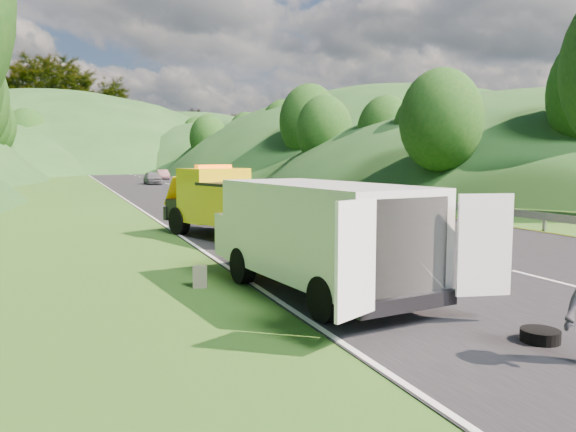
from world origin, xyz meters
name	(u,v)px	position (x,y,z in m)	size (l,w,h in m)	color
ground	(397,274)	(0.00, 0.00, 0.00)	(320.00, 320.00, 0.00)	#38661E
road_surface	(189,189)	(3.00, 40.00, 0.01)	(14.00, 200.00, 0.02)	black
guardrail	(228,183)	(10.30, 52.50, 0.00)	(0.06, 140.00, 1.52)	gray
tree_line_right	(301,179)	(23.00, 60.00, 0.00)	(14.00, 140.00, 14.00)	#274C16
hills_backdrop	(124,169)	(6.50, 134.70, 0.00)	(201.00, 288.60, 44.00)	#2D5B23
tow_truck	(231,203)	(-2.21, 7.85, 1.34)	(4.15, 6.76, 2.74)	black
white_van	(316,232)	(-2.88, -1.18, 1.39)	(3.81, 7.24, 2.47)	black
woman	(247,271)	(-3.53, 1.85, 0.00)	(0.63, 0.46, 1.72)	silver
child	(283,277)	(-2.93, 0.68, 0.00)	(0.48, 0.37, 0.99)	tan
suitcase	(200,277)	(-5.14, 0.37, 0.26)	(0.32, 0.18, 0.52)	#605E48
spare_tire	(540,343)	(-0.86, -5.55, 0.00)	(0.63, 0.63, 0.20)	black
passing_suv	(336,216)	(4.95, 13.36, 0.00)	(2.47, 5.36, 1.49)	black
dist_car_a	(153,184)	(1.31, 51.42, 0.00)	(1.70, 4.21, 1.44)	#4E4E53
dist_car_b	(163,180)	(4.61, 64.83, 0.00)	(1.41, 4.04, 1.33)	brown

